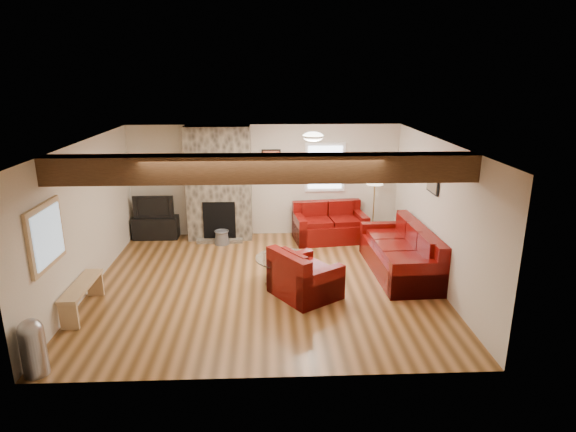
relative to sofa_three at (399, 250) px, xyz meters
name	(u,v)px	position (x,y,z in m)	size (l,w,h in m)	color
room	(264,216)	(-2.48, -0.38, 0.81)	(8.00, 8.00, 8.00)	brown
oak_beam	(263,168)	(-2.48, -1.63, 1.87)	(6.00, 0.36, 0.38)	#362010
chimney_breast	(219,185)	(-3.48, 2.11, 0.78)	(1.40, 0.67, 2.50)	#353029
back_window	(325,167)	(-1.13, 2.33, 1.11)	(0.90, 0.08, 1.10)	white
hatch_window	(46,236)	(-5.44, -1.88, 1.01)	(0.08, 1.00, 0.90)	tan
ceiling_dome	(313,138)	(-1.58, 0.52, 2.00)	(0.40, 0.40, 0.18)	white
artwork_back	(271,161)	(-2.33, 2.33, 1.26)	(0.42, 0.06, 0.52)	black
artwork_right	(433,181)	(0.48, -0.08, 1.31)	(0.06, 0.55, 0.42)	black
sofa_three	(399,250)	(0.00, 0.00, 0.00)	(2.29, 0.96, 0.88)	#4D0905
loveseat	(330,222)	(-1.05, 1.85, -0.03)	(1.55, 0.89, 0.82)	#4D0905
armchair_red	(305,273)	(-1.81, -0.88, -0.04)	(1.00, 0.88, 0.81)	#4D0905
coffee_table	(284,270)	(-2.15, -0.38, -0.20)	(0.98, 0.98, 0.51)	#412715
tv_cabinet	(156,228)	(-4.93, 2.15, -0.19)	(0.99, 0.40, 0.49)	black
television	(154,206)	(-4.93, 2.15, 0.31)	(0.88, 0.12, 0.51)	black
floor_lamp	(375,182)	(-0.02, 2.17, 0.80)	(0.37, 0.37, 1.45)	#AC9147
pine_bench	(83,298)	(-5.31, -1.29, -0.21)	(0.28, 1.21, 0.45)	tan
pedal_bin	(33,347)	(-5.30, -2.93, -0.07)	(0.30, 0.30, 0.75)	#9E9EA3
coal_bucket	(222,237)	(-3.43, 1.70, -0.29)	(0.33, 0.33, 0.31)	slate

